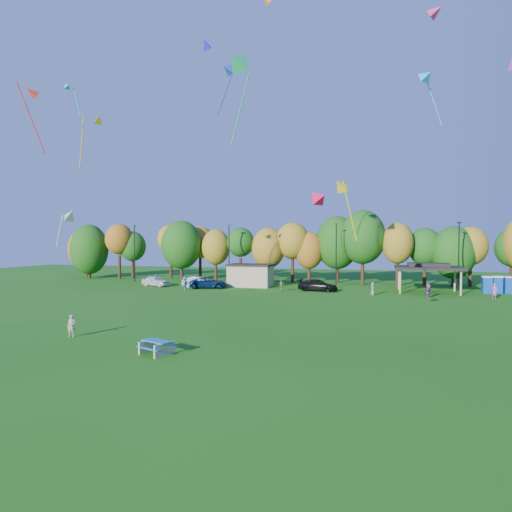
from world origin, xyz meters
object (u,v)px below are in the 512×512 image
(picnic_table, at_px, (157,346))
(car_a, at_px, (156,281))
(kite_flyer, at_px, (71,326))
(car_b, at_px, (199,282))
(porta_potties, at_px, (498,285))
(car_d, at_px, (318,285))
(car_c, at_px, (209,283))

(picnic_table, distance_m, car_a, 40.47)
(car_a, bearing_deg, kite_flyer, -145.45)
(kite_flyer, height_order, car_b, kite_flyer)
(porta_potties, relative_size, picnic_table, 1.62)
(porta_potties, xyz_separation_m, picnic_table, (-26.62, -39.25, -0.63))
(car_d, bearing_deg, kite_flyer, 166.95)
(picnic_table, height_order, kite_flyer, kite_flyer)
(porta_potties, height_order, car_b, porta_potties)
(car_c, xyz_separation_m, car_d, (15.15, 0.57, 0.02))
(car_a, xyz_separation_m, car_c, (8.41, -0.47, -0.01))
(picnic_table, distance_m, kite_flyer, 8.37)
(porta_potties, xyz_separation_m, car_d, (-22.19, -3.49, -0.34))
(picnic_table, xyz_separation_m, car_b, (-12.54, 36.06, 0.29))
(car_c, height_order, car_d, car_d)
(porta_potties, distance_m, kite_flyer, 50.32)
(porta_potties, height_order, car_d, porta_potties)
(picnic_table, height_order, car_a, car_a)
(car_c, bearing_deg, picnic_table, -179.95)
(car_a, distance_m, car_b, 6.59)
(car_c, bearing_deg, car_b, 47.53)
(car_d, bearing_deg, picnic_table, -179.63)
(picnic_table, relative_size, car_b, 0.50)
(car_a, relative_size, car_c, 0.83)
(picnic_table, relative_size, car_c, 0.43)
(porta_potties, relative_size, car_c, 0.70)
(picnic_table, distance_m, car_b, 38.19)
(picnic_table, relative_size, car_a, 0.52)
(kite_flyer, bearing_deg, car_a, 93.71)
(car_a, xyz_separation_m, car_b, (6.58, 0.40, 0.01))
(car_b, xyz_separation_m, car_d, (16.98, -0.31, -0.00))
(car_a, xyz_separation_m, car_d, (23.56, 0.09, 0.00))
(car_c, distance_m, car_d, 15.16)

